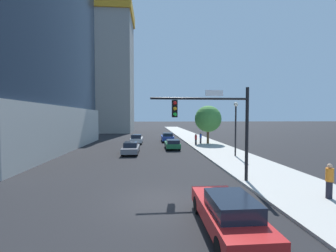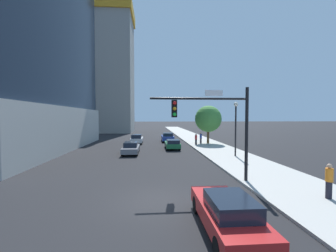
% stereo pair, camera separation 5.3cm
% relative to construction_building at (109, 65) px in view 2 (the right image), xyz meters
% --- Properties ---
extents(ground_plane, '(400.00, 400.00, 0.00)m').
position_rel_construction_building_xyz_m(ground_plane, '(12.06, -51.04, -18.63)').
color(ground_plane, black).
extents(sidewalk, '(5.38, 120.00, 0.15)m').
position_rel_construction_building_xyz_m(sidewalk, '(20.12, -31.04, -18.55)').
color(sidewalk, '#B2AFA8').
rests_on(sidewalk, ground).
extents(construction_building, '(13.89, 23.04, 43.08)m').
position_rel_construction_building_xyz_m(construction_building, '(0.00, 0.00, 0.00)').
color(construction_building, '#9E9B93').
rests_on(construction_building, ground).
extents(traffic_light_pole, '(6.14, 0.48, 5.87)m').
position_rel_construction_building_xyz_m(traffic_light_pole, '(15.74, -48.54, -14.50)').
color(traffic_light_pole, black).
rests_on(traffic_light_pole, sidewalk).
extents(street_lamp, '(0.44, 0.44, 5.55)m').
position_rel_construction_building_xyz_m(street_lamp, '(20.50, -40.08, -14.82)').
color(street_lamp, black).
rests_on(street_lamp, sidewalk).
extents(street_tree, '(4.04, 4.04, 5.78)m').
position_rel_construction_building_xyz_m(street_tree, '(20.49, -29.26, -14.73)').
color(street_tree, brown).
rests_on(street_tree, sidewalk).
extents(car_blue, '(1.95, 4.69, 1.52)m').
position_rel_construction_building_xyz_m(car_blue, '(14.57, -25.03, -17.88)').
color(car_blue, '#233D9E').
rests_on(car_blue, ground).
extents(car_green, '(1.80, 4.05, 1.32)m').
position_rel_construction_building_xyz_m(car_green, '(14.57, -33.84, -17.96)').
color(car_green, '#1E6638').
rests_on(car_green, ground).
extents(car_white, '(1.80, 4.22, 1.47)m').
position_rel_construction_building_xyz_m(car_white, '(9.53, -27.36, -17.91)').
color(car_white, silver).
rests_on(car_white, ground).
extents(car_red, '(1.72, 4.68, 1.44)m').
position_rel_construction_building_xyz_m(car_red, '(14.57, -54.20, -17.91)').
color(car_red, red).
rests_on(car_red, ground).
extents(car_gray, '(1.75, 4.67, 1.34)m').
position_rel_construction_building_xyz_m(car_gray, '(9.53, -36.94, -17.97)').
color(car_gray, slate).
rests_on(car_gray, ground).
extents(pedestrian_orange_shirt, '(0.34, 0.34, 1.72)m').
position_rel_construction_building_xyz_m(pedestrian_orange_shirt, '(20.58, -51.77, -17.60)').
color(pedestrian_orange_shirt, black).
rests_on(pedestrian_orange_shirt, sidewalk).
extents(pedestrian_blue_shirt, '(0.34, 0.34, 1.64)m').
position_rel_construction_building_xyz_m(pedestrian_blue_shirt, '(19.41, -29.07, -17.64)').
color(pedestrian_blue_shirt, black).
rests_on(pedestrian_blue_shirt, sidewalk).
extents(pedestrian_red_shirt, '(0.34, 0.34, 1.58)m').
position_rel_construction_building_xyz_m(pedestrian_red_shirt, '(18.38, -30.46, -17.68)').
color(pedestrian_red_shirt, black).
rests_on(pedestrian_red_shirt, sidewalk).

